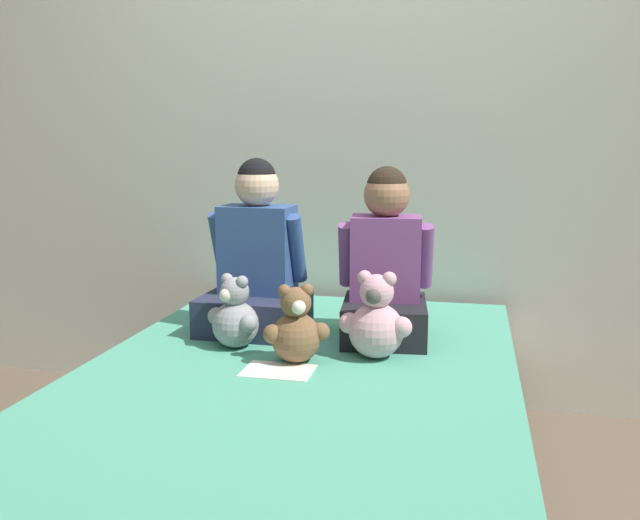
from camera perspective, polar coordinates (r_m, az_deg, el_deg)
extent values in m
plane|color=brown|center=(2.30, -1.78, -20.42)|extent=(14.00, 14.00, 0.00)
cube|color=beige|center=(3.01, 3.15, 11.64)|extent=(8.00, 0.06, 2.50)
cube|color=#473828|center=(2.24, -1.80, -17.90)|extent=(1.32, 1.93, 0.23)
cube|color=white|center=(2.15, -1.83, -12.57)|extent=(1.30, 1.89, 0.22)
cube|color=#4CA384|center=(2.10, -1.85, -9.39)|extent=(1.31, 1.91, 0.03)
cube|color=#282D47|center=(2.47, -5.55, -4.44)|extent=(0.37, 0.34, 0.13)
cube|color=#33518E|center=(2.47, -5.25, 0.91)|extent=(0.26, 0.18, 0.32)
sphere|color=beige|center=(2.45, -5.34, 6.28)|extent=(0.16, 0.16, 0.16)
sphere|color=black|center=(2.45, -5.35, 6.93)|extent=(0.14, 0.14, 0.14)
cylinder|color=#33518E|center=(2.52, -8.38, 1.22)|extent=(0.06, 0.14, 0.26)
cylinder|color=#33518E|center=(2.43, -2.01, 0.97)|extent=(0.06, 0.14, 0.26)
cube|color=black|center=(2.37, 5.44, -5.07)|extent=(0.32, 0.37, 0.13)
cube|color=#7F4789|center=(2.38, 5.55, 0.21)|extent=(0.26, 0.19, 0.29)
sphere|color=#9E7051|center=(2.35, 5.64, 5.49)|extent=(0.16, 0.16, 0.16)
sphere|color=#2D2319|center=(2.35, 5.65, 6.17)|extent=(0.14, 0.14, 0.14)
cylinder|color=#7F4789|center=(2.38, 2.26, 0.45)|extent=(0.07, 0.14, 0.24)
cylinder|color=#7F4789|center=(2.38, 8.85, 0.32)|extent=(0.07, 0.14, 0.24)
sphere|color=#939399|center=(2.29, -7.13, -5.40)|extent=(0.16, 0.16, 0.16)
sphere|color=#939399|center=(2.26, -7.20, -2.66)|extent=(0.10, 0.10, 0.10)
sphere|color=beige|center=(2.23, -7.94, -2.96)|extent=(0.04, 0.04, 0.04)
sphere|color=#939399|center=(2.28, -7.84, -1.61)|extent=(0.04, 0.04, 0.04)
sphere|color=#939399|center=(2.23, -6.58, -1.83)|extent=(0.04, 0.04, 0.04)
sphere|color=#939399|center=(2.32, -8.72, -4.70)|extent=(0.06, 0.06, 0.06)
sphere|color=#939399|center=(2.22, -6.06, -5.32)|extent=(0.06, 0.06, 0.06)
sphere|color=#DBA3B2|center=(2.17, 4.75, -5.93)|extent=(0.18, 0.18, 0.18)
sphere|color=#DBA3B2|center=(2.14, 4.80, -2.66)|extent=(0.11, 0.11, 0.11)
sphere|color=#4C4742|center=(2.09, 4.53, -3.08)|extent=(0.05, 0.05, 0.05)
sphere|color=#DBA3B2|center=(2.14, 3.78, -1.48)|extent=(0.05, 0.05, 0.05)
sphere|color=#DBA3B2|center=(2.12, 5.86, -1.59)|extent=(0.05, 0.05, 0.05)
sphere|color=#DBA3B2|center=(2.16, 2.47, -5.33)|extent=(0.07, 0.07, 0.07)
sphere|color=#DBA3B2|center=(2.13, 6.88, -5.64)|extent=(0.07, 0.07, 0.07)
sphere|color=brown|center=(2.12, -2.03, -6.55)|extent=(0.16, 0.16, 0.16)
sphere|color=brown|center=(2.09, -2.05, -3.60)|extent=(0.10, 0.10, 0.10)
sphere|color=white|center=(2.05, -1.91, -4.00)|extent=(0.04, 0.04, 0.04)
sphere|color=brown|center=(2.08, -3.01, -2.62)|extent=(0.04, 0.04, 0.04)
sphere|color=brown|center=(2.09, -1.10, -2.56)|extent=(0.04, 0.04, 0.04)
sphere|color=brown|center=(2.09, -4.02, -6.23)|extent=(0.06, 0.06, 0.06)
sphere|color=brown|center=(2.11, 0.04, -6.08)|extent=(0.06, 0.06, 0.06)
cube|color=white|center=(2.06, -3.55, -9.30)|extent=(0.21, 0.15, 0.00)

